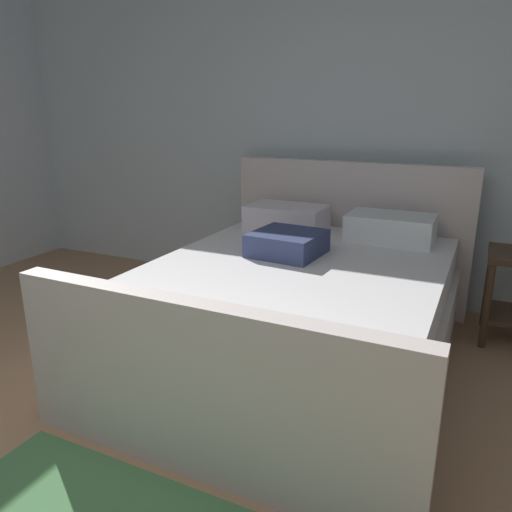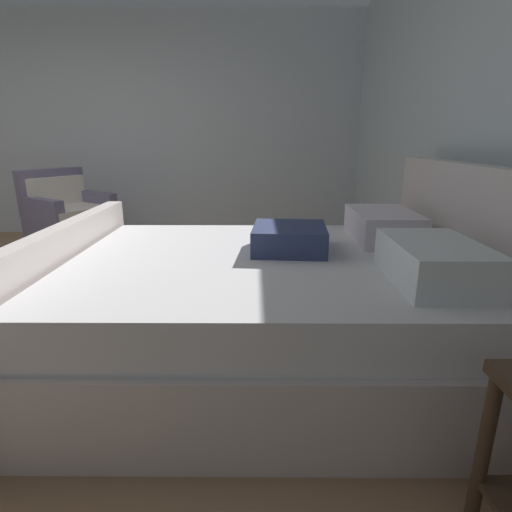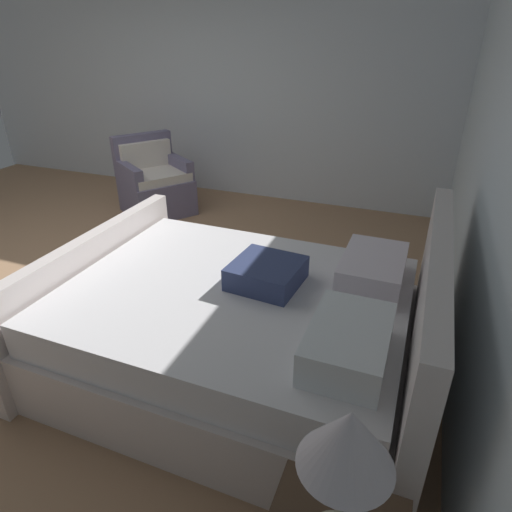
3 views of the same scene
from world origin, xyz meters
name	(u,v)px [view 2 (image 2 of 3)]	position (x,y,z in m)	size (l,w,h in m)	color
wall_back	(485,118)	(0.00, 3.41, 1.34)	(5.67, 0.12, 2.69)	silver
wall_side_left	(94,128)	(-2.83, 0.00, 1.34)	(0.12, 6.82, 2.69)	silver
bed	(270,305)	(0.47, 2.12, 0.34)	(1.81, 2.27, 1.10)	silver
armchair	(70,221)	(-1.79, 0.02, 0.35)	(1.00, 1.01, 0.90)	slate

